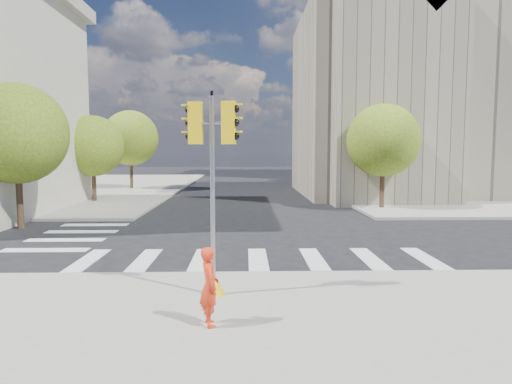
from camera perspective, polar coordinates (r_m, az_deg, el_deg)
ground at (r=16.70m, az=0.39°, el=-6.80°), size 160.00×160.00×0.00m
sidewalk_far_right at (r=47.16m, az=24.38°, el=0.64°), size 28.00×40.00×0.15m
sidewalk_far_left at (r=46.72m, az=-26.05°, el=0.53°), size 28.00×40.00×0.15m
civic_building at (r=39.12m, az=23.32°, el=10.37°), size 26.00×16.00×19.39m
office_tower at (r=63.57m, az=20.11°, el=15.38°), size 20.00×18.00×30.00m
tree_lw_near at (r=22.66m, az=-27.75°, el=6.47°), size 4.40×4.40×6.41m
tree_lw_mid at (r=31.93m, az=-19.73°, el=5.44°), size 4.00×4.00×5.77m
tree_lw_far at (r=41.56m, az=-15.41°, el=6.52°), size 4.80×4.80×6.95m
tree_re_near at (r=27.52m, az=15.61°, el=6.24°), size 4.20×4.20×6.16m
tree_re_mid at (r=39.16m, az=10.47°, el=6.44°), size 4.60×4.60×6.66m
tree_re_far at (r=50.96m, az=7.68°, el=5.64°), size 4.00×4.00×5.88m
lamp_near at (r=31.52m, az=14.38°, el=7.08°), size 0.35×0.18×8.11m
lamp_far at (r=45.15m, az=9.53°, el=6.57°), size 0.35×0.18×8.11m
traffic_signal at (r=10.45m, az=-5.43°, el=-2.24°), size 1.08×0.56×4.66m
photographer at (r=8.88m, az=-5.84°, el=-11.65°), size 0.51×0.63×1.52m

